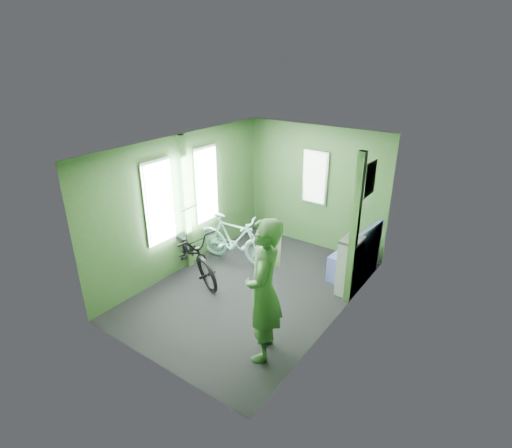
{
  "coord_description": "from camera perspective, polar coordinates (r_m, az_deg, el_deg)",
  "views": [
    {
      "loc": [
        3.16,
        -4.38,
        3.5
      ],
      "look_at": [
        0.0,
        0.1,
        1.1
      ],
      "focal_mm": 28.0,
      "sensor_mm": 36.0,
      "label": 1
    }
  ],
  "objects": [
    {
      "name": "bicycle_black",
      "position": [
        6.9,
        -9.0,
        -7.17
      ],
      "size": [
        1.94,
        1.43,
        1.03
      ],
      "primitive_type": "imported",
      "rotation": [
        0.0,
        -0.18,
        1.16
      ],
      "color": "black",
      "rests_on": "ground"
    },
    {
      "name": "room",
      "position": [
        5.83,
        -0.64,
        2.91
      ],
      "size": [
        4.0,
        4.02,
        2.31
      ],
      "color": "black",
      "rests_on": "ground"
    },
    {
      "name": "bench_seat",
      "position": [
        6.85,
        13.89,
        -5.2
      ],
      "size": [
        0.57,
        0.93,
        0.94
      ],
      "rotation": [
        0.0,
        0.0,
        -0.08
      ],
      "color": "navy",
      "rests_on": "ground"
    },
    {
      "name": "bicycle_mint",
      "position": [
        7.16,
        -2.99,
        -5.66
      ],
      "size": [
        1.63,
        0.72,
        1.02
      ],
      "primitive_type": "imported",
      "rotation": [
        0.0,
        -0.17,
        1.64
      ],
      "color": "#9BE7E0",
      "rests_on": "ground"
    },
    {
      "name": "passenger",
      "position": [
        4.73,
        1.11,
        -9.51
      ],
      "size": [
        0.67,
        0.8,
        1.83
      ],
      "rotation": [
        0.0,
        0.0,
        -1.14
      ],
      "color": "#395F34",
      "rests_on": "ground"
    },
    {
      "name": "waste_box",
      "position": [
        6.3,
        13.23,
        -5.87
      ],
      "size": [
        0.27,
        0.38,
        0.93
      ],
      "primitive_type": "cube",
      "color": "gray",
      "rests_on": "ground"
    }
  ]
}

